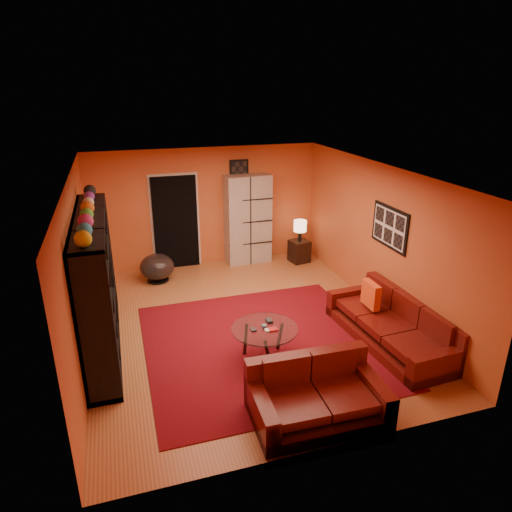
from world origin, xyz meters
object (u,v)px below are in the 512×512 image
object	(u,v)px
coffee_table	(265,331)
loveseat	(315,394)
tv	(101,285)
side_table	(299,251)
storage_cabinet	(248,219)
table_lamp	(300,227)
entertainment_unit	(97,285)
bowl_chair	(157,267)
sofa	(395,325)

from	to	relation	value
coffee_table	loveseat	bearing A→B (deg)	-81.00
tv	loveseat	world-z (taller)	tv
loveseat	side_table	size ratio (longest dim) A/B	3.30
storage_cabinet	table_lamp	bearing A→B (deg)	-21.42
loveseat	side_table	world-z (taller)	loveseat
entertainment_unit	table_lamp	bearing A→B (deg)	29.57
tv	loveseat	xyz separation A→B (m)	(2.46, -2.50, -0.71)
entertainment_unit	tv	bearing A→B (deg)	59.15
entertainment_unit	side_table	bearing A→B (deg)	29.57
tv	side_table	bearing A→B (deg)	-61.00
side_table	coffee_table	bearing A→B (deg)	-119.69
coffee_table	side_table	world-z (taller)	coffee_table
coffee_table	table_lamp	xyz separation A→B (m)	(1.99, 3.49, 0.39)
tv	bowl_chair	xyz separation A→B (m)	(1.00, 2.19, -0.69)
side_table	loveseat	bearing A→B (deg)	-110.12
loveseat	bowl_chair	xyz separation A→B (m)	(-1.45, 4.69, 0.03)
sofa	storage_cabinet	size ratio (longest dim) A/B	1.21
table_lamp	bowl_chair	bearing A→B (deg)	-177.29
storage_cabinet	bowl_chair	xyz separation A→B (m)	(-2.11, -0.52, -0.69)
sofa	storage_cabinet	world-z (taller)	storage_cabinet
loveseat	storage_cabinet	xyz separation A→B (m)	(0.66, 5.21, 0.72)
coffee_table	storage_cabinet	distance (m)	3.99
entertainment_unit	sofa	world-z (taller)	entertainment_unit
side_table	table_lamp	size ratio (longest dim) A/B	1.04
entertainment_unit	bowl_chair	xyz separation A→B (m)	(1.05, 2.28, -0.74)
sofa	storage_cabinet	xyz separation A→B (m)	(-1.25, 4.03, 0.72)
side_table	sofa	bearing A→B (deg)	-87.89
loveseat	tv	bearing A→B (deg)	46.21
coffee_table	storage_cabinet	bearing A→B (deg)	77.24
sofa	coffee_table	distance (m)	2.14
coffee_table	side_table	distance (m)	4.02
entertainment_unit	table_lamp	size ratio (longest dim) A/B	6.24
entertainment_unit	side_table	xyz separation A→B (m)	(4.28, 2.43, -0.80)
sofa	storage_cabinet	distance (m)	4.28
sofa	table_lamp	distance (m)	3.70
tv	coffee_table	bearing A→B (deg)	-116.99
entertainment_unit	coffee_table	xyz separation A→B (m)	(2.29, -1.06, -0.60)
loveseat	side_table	bearing A→B (deg)	-18.46
storage_cabinet	loveseat	bearing A→B (deg)	-100.23
tv	storage_cabinet	xyz separation A→B (m)	(3.12, 2.72, 0.01)
bowl_chair	side_table	distance (m)	3.23
tv	table_lamp	world-z (taller)	tv
loveseat	table_lamp	xyz separation A→B (m)	(1.77, 4.84, 0.56)
loveseat	bowl_chair	bearing A→B (deg)	18.88
bowl_chair	table_lamp	world-z (taller)	table_lamp
sofa	coffee_table	xyz separation A→B (m)	(-2.12, 0.17, 0.17)
coffee_table	side_table	bearing A→B (deg)	60.31
bowl_chair	side_table	size ratio (longest dim) A/B	1.42
tv	sofa	xyz separation A→B (m)	(4.37, -1.31, -0.71)
loveseat	sofa	bearing A→B (deg)	-56.48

